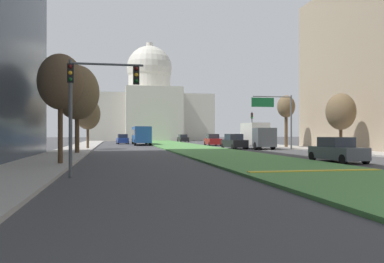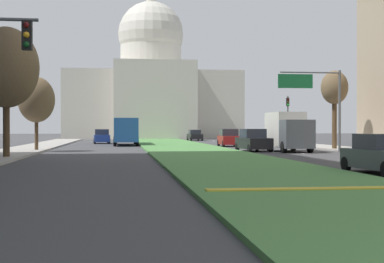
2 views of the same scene
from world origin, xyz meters
name	(u,v)px [view 1 (image 1 of 2)]	position (x,y,z in m)	size (l,w,h in m)	color
ground_plane	(179,146)	(0.00, 51.12, 0.00)	(260.00, 260.00, 0.00)	#3D3D3F
grass_median	(185,147)	(0.00, 46.01, 0.07)	(7.45, 92.02, 0.14)	#4C8442
median_curb_nose	(315,171)	(0.00, 10.74, 0.16)	(6.70, 0.50, 0.04)	gold
lane_dashes_right	(244,147)	(7.77, 44.28, 0.00)	(0.16, 64.33, 0.01)	silver
sidewalk_left	(76,149)	(-13.82, 40.90, 0.07)	(4.00, 92.02, 0.15)	#9E9991
sidewalk_right	(298,148)	(13.82, 40.90, 0.07)	(4.00, 92.02, 0.15)	#9E9991
capitol_building	(150,108)	(0.00, 101.43, 8.72)	(31.20, 26.91, 26.71)	beige
traffic_light_near_left	(90,92)	(-10.47, 11.51, 3.80)	(3.34, 0.35, 5.20)	#515456
traffic_light_far_right	(252,124)	(11.32, 51.25, 3.31)	(0.28, 0.35, 5.20)	#515456
overhead_guide_sign	(277,111)	(9.66, 37.86, 4.63)	(5.15, 0.20, 6.50)	#515456
street_tree_left_near	(60,82)	(-12.60, 18.12, 4.99)	(2.68, 2.68, 6.71)	#4C3823
street_tree_left_mid	(77,93)	(-12.78, 30.96, 5.65)	(4.01, 4.01, 8.19)	#4C3823
street_tree_right_mid	(341,112)	(13.25, 30.02, 4.12)	(3.00, 3.00, 6.02)	#4C3823
street_tree_left_far	(88,114)	(-12.54, 41.98, 4.20)	(2.97, 2.97, 6.08)	#4C3823
street_tree_right_far	(286,108)	(12.51, 41.51, 5.26)	(2.32, 2.32, 6.86)	#4C3823
sedan_lead_stopped	(337,150)	(5.18, 17.39, 0.79)	(2.10, 4.47, 1.68)	#4C5156
sedan_midblock	(234,142)	(5.05, 40.15, 0.86)	(2.25, 4.59, 1.84)	black
sedan_distant	(213,140)	(5.42, 52.46, 0.84)	(2.07, 4.42, 1.81)	maroon
sedan_far_horizon	(122,139)	(-8.03, 64.71, 0.82)	(2.18, 4.75, 1.75)	navy
sedan_very_far	(183,138)	(5.27, 78.62, 0.77)	(1.96, 4.62, 1.63)	black
box_truck_delivery	(257,135)	(7.71, 39.26, 1.68)	(2.40, 6.40, 3.20)	#4C5156
city_bus	(141,134)	(-5.18, 58.04, 1.77)	(2.62, 11.00, 2.95)	#1E4C8C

